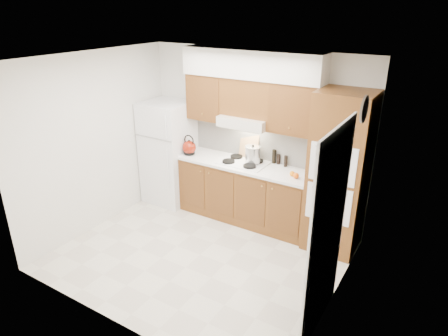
% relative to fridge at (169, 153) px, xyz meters
% --- Properties ---
extents(floor, '(3.60, 3.60, 0.00)m').
position_rel_fridge_xyz_m(floor, '(1.41, -1.14, -0.86)').
color(floor, beige).
rests_on(floor, ground).
extents(ceiling, '(3.60, 3.60, 0.00)m').
position_rel_fridge_xyz_m(ceiling, '(1.41, -1.14, 1.74)').
color(ceiling, white).
rests_on(ceiling, wall_back).
extents(wall_back, '(3.60, 0.02, 2.60)m').
position_rel_fridge_xyz_m(wall_back, '(1.41, 0.36, 0.44)').
color(wall_back, white).
rests_on(wall_back, floor).
extents(wall_left, '(0.02, 3.00, 2.60)m').
position_rel_fridge_xyz_m(wall_left, '(-0.40, -1.14, 0.44)').
color(wall_left, white).
rests_on(wall_left, floor).
extents(wall_right, '(0.02, 3.00, 2.60)m').
position_rel_fridge_xyz_m(wall_right, '(3.21, -1.14, 0.44)').
color(wall_right, white).
rests_on(wall_right, floor).
extents(fridge, '(0.75, 0.72, 1.72)m').
position_rel_fridge_xyz_m(fridge, '(0.00, 0.00, 0.00)').
color(fridge, white).
rests_on(fridge, floor).
extents(base_cabinets, '(2.11, 0.60, 0.90)m').
position_rel_fridge_xyz_m(base_cabinets, '(1.43, 0.06, -0.41)').
color(base_cabinets, brown).
rests_on(base_cabinets, floor).
extents(countertop, '(2.13, 0.62, 0.04)m').
position_rel_fridge_xyz_m(countertop, '(1.43, 0.05, 0.06)').
color(countertop, white).
rests_on(countertop, base_cabinets).
extents(backsplash, '(2.11, 0.03, 0.56)m').
position_rel_fridge_xyz_m(backsplash, '(1.43, 0.34, 0.36)').
color(backsplash, white).
rests_on(backsplash, countertop).
extents(oven_cabinet, '(0.70, 0.65, 2.20)m').
position_rel_fridge_xyz_m(oven_cabinet, '(2.85, 0.03, 0.24)').
color(oven_cabinet, brown).
rests_on(oven_cabinet, floor).
extents(upper_cab_left, '(0.63, 0.33, 0.70)m').
position_rel_fridge_xyz_m(upper_cab_left, '(0.69, 0.19, 0.99)').
color(upper_cab_left, brown).
rests_on(upper_cab_left, wall_back).
extents(upper_cab_right, '(0.73, 0.33, 0.70)m').
position_rel_fridge_xyz_m(upper_cab_right, '(2.12, 0.19, 0.99)').
color(upper_cab_right, brown).
rests_on(upper_cab_right, wall_back).
extents(range_hood, '(0.75, 0.45, 0.15)m').
position_rel_fridge_xyz_m(range_hood, '(1.38, 0.13, 0.71)').
color(range_hood, silver).
rests_on(range_hood, wall_back).
extents(upper_cab_over_hood, '(0.75, 0.33, 0.55)m').
position_rel_fridge_xyz_m(upper_cab_over_hood, '(1.38, 0.19, 1.06)').
color(upper_cab_over_hood, brown).
rests_on(upper_cab_over_hood, range_hood).
extents(soffit, '(2.13, 0.36, 0.40)m').
position_rel_fridge_xyz_m(soffit, '(1.43, 0.18, 1.54)').
color(soffit, silver).
rests_on(soffit, wall_back).
extents(cooktop, '(0.74, 0.50, 0.01)m').
position_rel_fridge_xyz_m(cooktop, '(1.38, 0.07, 0.09)').
color(cooktop, white).
rests_on(cooktop, countertop).
extents(doorway, '(0.02, 0.90, 2.10)m').
position_rel_fridge_xyz_m(doorway, '(3.19, -1.49, 0.19)').
color(doorway, black).
rests_on(doorway, floor).
extents(wall_clock, '(0.02, 0.30, 0.30)m').
position_rel_fridge_xyz_m(wall_clock, '(3.19, -0.59, 1.29)').
color(wall_clock, '#3F3833').
rests_on(wall_clock, wall_right).
extents(kettle, '(0.27, 0.27, 0.22)m').
position_rel_fridge_xyz_m(kettle, '(0.47, -0.06, 0.20)').
color(kettle, maroon).
rests_on(kettle, countertop).
extents(cutting_board, '(0.33, 0.13, 0.43)m').
position_rel_fridge_xyz_m(cutting_board, '(1.35, 0.31, 0.28)').
color(cutting_board, tan).
rests_on(cutting_board, countertop).
extents(stock_pot, '(0.27, 0.27, 0.24)m').
position_rel_fridge_xyz_m(stock_pot, '(1.53, 0.11, 0.23)').
color(stock_pot, silver).
rests_on(stock_pot, cooktop).
extents(condiment_a, '(0.06, 0.06, 0.21)m').
position_rel_fridge_xyz_m(condiment_a, '(1.78, 0.31, 0.19)').
color(condiment_a, black).
rests_on(condiment_a, countertop).
extents(condiment_b, '(0.06, 0.06, 0.17)m').
position_rel_fridge_xyz_m(condiment_b, '(1.99, 0.27, 0.16)').
color(condiment_b, black).
rests_on(condiment_b, countertop).
extents(condiment_c, '(0.07, 0.07, 0.15)m').
position_rel_fridge_xyz_m(condiment_c, '(1.86, 0.31, 0.16)').
color(condiment_c, black).
rests_on(condiment_c, countertop).
extents(orange_near, '(0.09, 0.09, 0.08)m').
position_rel_fridge_xyz_m(orange_near, '(2.29, -0.06, 0.12)').
color(orange_near, '#FA5B0D').
rests_on(orange_near, countertop).
extents(orange_far, '(0.08, 0.08, 0.07)m').
position_rel_fridge_xyz_m(orange_far, '(2.22, -0.01, 0.12)').
color(orange_far, orange).
rests_on(orange_far, countertop).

